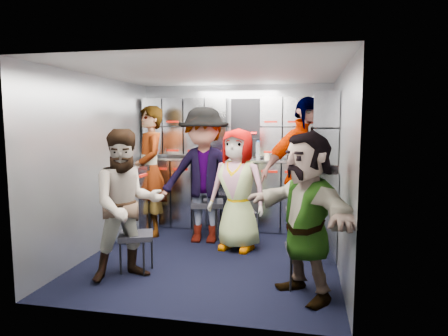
% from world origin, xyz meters
% --- Properties ---
extents(floor, '(3.00, 3.00, 0.00)m').
position_xyz_m(floor, '(0.00, 0.00, 0.00)').
color(floor, black).
rests_on(floor, ground).
extents(wall_back, '(2.80, 0.04, 2.10)m').
position_xyz_m(wall_back, '(0.00, 1.50, 1.05)').
color(wall_back, '#969CA4').
rests_on(wall_back, ground).
extents(wall_left, '(0.04, 3.00, 2.10)m').
position_xyz_m(wall_left, '(-1.40, 0.00, 1.05)').
color(wall_left, '#969CA4').
rests_on(wall_left, ground).
extents(wall_right, '(0.04, 3.00, 2.10)m').
position_xyz_m(wall_right, '(1.40, 0.00, 1.05)').
color(wall_right, '#969CA4').
rests_on(wall_right, ground).
extents(ceiling, '(2.80, 3.00, 0.02)m').
position_xyz_m(ceiling, '(0.00, 0.00, 2.10)').
color(ceiling, silver).
rests_on(ceiling, wall_back).
extents(cart_bank_back, '(2.68, 0.38, 0.99)m').
position_xyz_m(cart_bank_back, '(0.00, 1.29, 0.49)').
color(cart_bank_back, '#A1A7B1').
rests_on(cart_bank_back, ground).
extents(cart_bank_left, '(0.38, 0.76, 0.99)m').
position_xyz_m(cart_bank_left, '(-1.19, 0.56, 0.49)').
color(cart_bank_left, '#A1A7B1').
rests_on(cart_bank_left, ground).
extents(counter, '(2.68, 0.42, 0.03)m').
position_xyz_m(counter, '(0.00, 1.29, 1.01)').
color(counter, '#B2B4B9').
rests_on(counter, cart_bank_back).
extents(locker_bank_back, '(2.68, 0.28, 0.82)m').
position_xyz_m(locker_bank_back, '(0.00, 1.35, 1.49)').
color(locker_bank_back, '#A1A7B1').
rests_on(locker_bank_back, wall_back).
extents(locker_bank_right, '(0.28, 1.00, 0.82)m').
position_xyz_m(locker_bank_right, '(1.25, 0.70, 1.49)').
color(locker_bank_right, '#A1A7B1').
rests_on(locker_bank_right, wall_right).
extents(right_cabinet, '(0.28, 1.20, 1.00)m').
position_xyz_m(right_cabinet, '(1.25, 0.60, 0.50)').
color(right_cabinet, '#A1A7B1').
rests_on(right_cabinet, ground).
extents(coffee_niche, '(0.46, 0.16, 0.84)m').
position_xyz_m(coffee_niche, '(0.18, 1.41, 1.47)').
color(coffee_niche, black).
rests_on(coffee_niche, wall_back).
extents(red_latch_strip, '(2.60, 0.02, 0.03)m').
position_xyz_m(red_latch_strip, '(0.00, 1.09, 0.88)').
color(red_latch_strip, '#B11107').
rests_on(red_latch_strip, cart_bank_back).
extents(jump_seat_near_left, '(0.44, 0.43, 0.41)m').
position_xyz_m(jump_seat_near_left, '(-0.68, -0.59, 0.36)').
color(jump_seat_near_left, black).
rests_on(jump_seat_near_left, ground).
extents(jump_seat_mid_left, '(0.50, 0.48, 0.50)m').
position_xyz_m(jump_seat_mid_left, '(-0.25, 0.76, 0.44)').
color(jump_seat_mid_left, black).
rests_on(jump_seat_mid_left, ground).
extents(jump_seat_center, '(0.46, 0.45, 0.44)m').
position_xyz_m(jump_seat_center, '(0.23, 0.54, 0.39)').
color(jump_seat_center, black).
rests_on(jump_seat_center, ground).
extents(jump_seat_mid_right, '(0.45, 0.43, 0.49)m').
position_xyz_m(jump_seat_mid_right, '(1.02, 0.51, 0.43)').
color(jump_seat_mid_right, black).
rests_on(jump_seat_mid_right, ground).
extents(jump_seat_near_right, '(0.39, 0.37, 0.40)m').
position_xyz_m(jump_seat_near_right, '(1.05, -0.66, 0.35)').
color(jump_seat_near_right, black).
rests_on(jump_seat_near_right, ground).
extents(attendant_standing, '(0.70, 0.77, 1.78)m').
position_xyz_m(attendant_standing, '(-1.05, 0.75, 0.89)').
color(attendant_standing, black).
rests_on(attendant_standing, ground).
extents(attendant_arc_a, '(0.92, 0.89, 1.50)m').
position_xyz_m(attendant_arc_a, '(-0.68, -0.77, 0.75)').
color(attendant_arc_a, black).
rests_on(attendant_arc_a, ground).
extents(attendant_arc_b, '(1.16, 0.70, 1.75)m').
position_xyz_m(attendant_arc_b, '(-0.25, 0.58, 0.87)').
color(attendant_arc_b, black).
rests_on(attendant_arc_b, ground).
extents(attendant_arc_c, '(0.81, 0.62, 1.48)m').
position_xyz_m(attendant_arc_c, '(0.23, 0.36, 0.74)').
color(attendant_arc_c, black).
rests_on(attendant_arc_c, ground).
extents(attendant_arc_d, '(1.16, 0.93, 1.85)m').
position_xyz_m(attendant_arc_d, '(1.02, 0.33, 0.92)').
color(attendant_arc_d, black).
rests_on(attendant_arc_d, ground).
extents(attendant_arc_e, '(1.22, 1.35, 1.49)m').
position_xyz_m(attendant_arc_e, '(1.05, -0.84, 0.75)').
color(attendant_arc_e, black).
rests_on(attendant_arc_e, ground).
extents(bottle_left, '(0.06, 0.06, 0.26)m').
position_xyz_m(bottle_left, '(-0.56, 1.24, 1.16)').
color(bottle_left, white).
rests_on(bottle_left, counter).
extents(bottle_mid, '(0.06, 0.06, 0.22)m').
position_xyz_m(bottle_mid, '(0.03, 1.24, 1.14)').
color(bottle_mid, white).
rests_on(bottle_mid, counter).
extents(bottle_right, '(0.06, 0.06, 0.25)m').
position_xyz_m(bottle_right, '(0.37, 1.24, 1.15)').
color(bottle_right, white).
rests_on(bottle_right, counter).
extents(cup_left, '(0.08, 0.08, 0.11)m').
position_xyz_m(cup_left, '(-0.27, 1.23, 1.08)').
color(cup_left, '#C9B88D').
rests_on(cup_left, counter).
extents(cup_right, '(0.08, 0.08, 0.11)m').
position_xyz_m(cup_right, '(0.50, 1.23, 1.08)').
color(cup_right, '#C9B88D').
rests_on(cup_right, counter).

